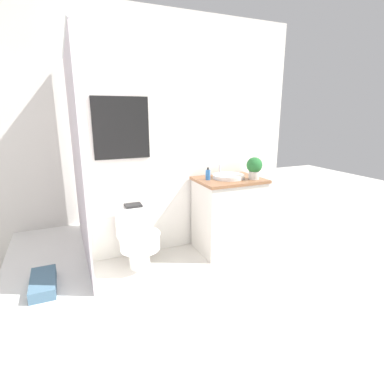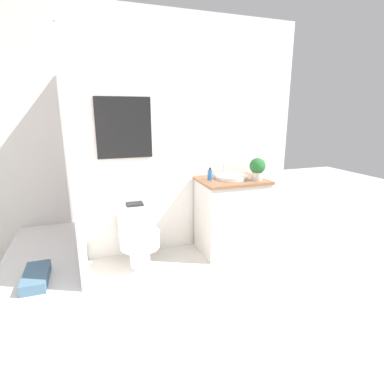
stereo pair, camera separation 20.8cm
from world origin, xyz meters
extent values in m
cube|color=white|center=(0.00, 2.32, 1.25)|extent=(3.49, 0.05, 2.50)
cube|color=black|center=(-0.20, 2.29, 1.37)|extent=(0.55, 0.02, 0.60)
cube|color=silver|center=(-0.20, 2.28, 1.37)|extent=(0.52, 0.01, 0.57)
cube|color=white|center=(-0.95, 1.60, 0.22)|extent=(0.59, 1.40, 0.44)
cube|color=silver|center=(-0.66, 1.60, 1.08)|extent=(0.01, 1.29, 1.74)
cylinder|color=#B7B7BC|center=(-0.66, 1.60, 1.97)|extent=(0.02, 1.29, 0.02)
cube|color=slate|center=(-0.95, 1.18, 0.47)|extent=(0.15, 0.34, 0.07)
cylinder|color=white|center=(-0.15, 1.99, 0.11)|extent=(0.20, 0.20, 0.22)
cylinder|color=white|center=(-0.15, 1.94, 0.29)|extent=(0.39, 0.39, 0.14)
cylinder|color=white|center=(-0.15, 1.94, 0.37)|extent=(0.40, 0.40, 0.02)
cube|color=white|center=(-0.15, 2.17, 0.42)|extent=(0.36, 0.15, 0.31)
cube|color=white|center=(-0.15, 2.17, 0.58)|extent=(0.38, 0.16, 0.02)
cube|color=beige|center=(0.88, 2.01, 0.40)|extent=(0.68, 0.51, 0.80)
cube|color=brown|center=(0.88, 2.01, 0.81)|extent=(0.71, 0.54, 0.03)
cylinder|color=white|center=(0.88, 2.03, 0.85)|extent=(0.35, 0.35, 0.04)
cylinder|color=silver|center=(0.88, 2.23, 0.89)|extent=(0.02, 0.02, 0.13)
cylinder|color=#2D6BB2|center=(0.64, 2.05, 0.88)|extent=(0.05, 0.05, 0.11)
cylinder|color=black|center=(0.64, 2.05, 0.94)|extent=(0.02, 0.02, 0.02)
cylinder|color=beige|center=(1.11, 1.88, 0.87)|extent=(0.11, 0.11, 0.09)
sphere|color=#23662D|center=(1.11, 1.88, 0.98)|extent=(0.17, 0.17, 0.17)
cube|color=black|center=(-0.15, 2.17, 0.60)|extent=(0.17, 0.13, 0.02)
camera|label=1|loc=(-0.76, -0.74, 1.52)|focal=28.00mm
camera|label=2|loc=(-0.56, -0.81, 1.52)|focal=28.00mm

